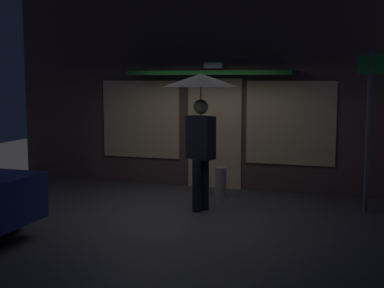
{
  "coord_description": "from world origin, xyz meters",
  "views": [
    {
      "loc": [
        2.91,
        -8.09,
        2.19
      ],
      "look_at": [
        0.15,
        0.29,
        1.11
      ],
      "focal_mm": 50.28,
      "sensor_mm": 36.0,
      "label": 1
    }
  ],
  "objects": [
    {
      "name": "ground_plane",
      "position": [
        0.0,
        0.0,
        0.0
      ],
      "size": [
        18.0,
        18.0,
        0.0
      ],
      "primitive_type": "plane",
      "color": "#423F44"
    },
    {
      "name": "street_sign_post",
      "position": [
        2.91,
        1.03,
        1.5
      ],
      "size": [
        0.4,
        0.07,
        2.66
      ],
      "color": "#595B60",
      "rests_on": "ground"
    },
    {
      "name": "sidewalk_bollard",
      "position": [
        0.36,
        1.34,
        0.28
      ],
      "size": [
        0.22,
        0.22,
        0.56
      ],
      "primitive_type": "cylinder",
      "color": "#B2A899",
      "rests_on": "ground"
    },
    {
      "name": "building_facade",
      "position": [
        -0.0,
        2.34,
        2.1
      ],
      "size": [
        8.82,
        1.0,
        4.23
      ],
      "color": "brown",
      "rests_on": "ground"
    },
    {
      "name": "person_with_umbrella",
      "position": [
        0.3,
        0.29,
        1.84
      ],
      "size": [
        1.25,
        1.25,
        2.27
      ],
      "rotation": [
        0.0,
        0.0,
        2.74
      ],
      "color": "black",
      "rests_on": "ground"
    }
  ]
}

